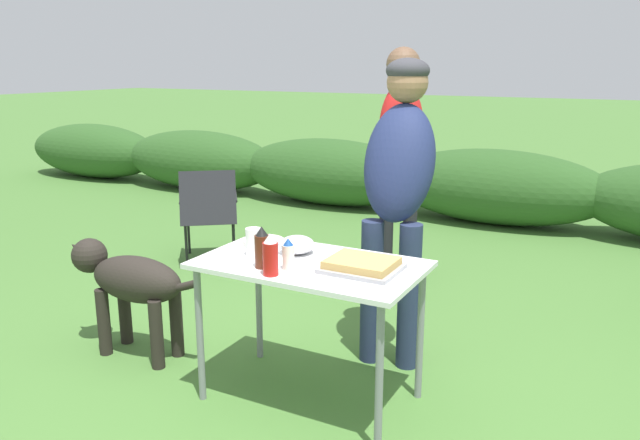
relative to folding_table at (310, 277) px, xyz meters
The scene contains 14 objects.
ground_plane 0.66m from the folding_table, ahead, with size 60.00×60.00×0.00m, color #477533.
shrub_hedge 4.13m from the folding_table, 90.00° to the left, with size 14.40×0.90×0.80m.
folding_table is the anchor object (origin of this frame).
food_tray 0.29m from the folding_table, ahead, with size 0.35×0.29×0.06m.
plate_stack 0.41m from the folding_table, 157.62° to the left, with size 0.22×0.22×0.03m, color white.
mixing_bowl 0.21m from the folding_table, 142.94° to the left, with size 0.18×0.18×0.09m, color silver.
paper_cup_stack 0.34m from the folding_table, behind, with size 0.08×0.08×0.14m, color white.
mayo_bottle 0.21m from the folding_table, 106.09° to the right, with size 0.06×0.06×0.15m.
bbq_sauce_bottle 0.30m from the folding_table, 132.77° to the right, with size 0.07×0.07×0.20m.
ketchup_bottle 0.31m from the folding_table, 105.54° to the right, with size 0.07×0.07×0.20m.
standing_person_in_navy_coat 0.82m from the folding_table, 74.09° to the left, with size 0.46×0.56×1.72m.
standing_person_with_beanie 1.76m from the folding_table, 96.15° to the left, with size 0.40×0.38×1.80m.
dog 1.21m from the folding_table, behind, with size 0.97×0.29×0.67m.
camp_chair_green_behind_table 2.43m from the folding_table, 139.72° to the left, with size 0.72×0.75×0.83m.
Camera 1 is at (1.41, -2.56, 1.69)m, focal length 35.00 mm.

